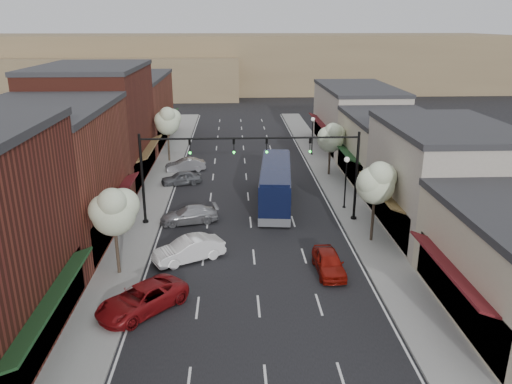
{
  "coord_description": "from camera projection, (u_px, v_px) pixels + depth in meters",
  "views": [
    {
      "loc": [
        -1.24,
        -27.54,
        14.58
      ],
      "look_at": [
        0.46,
        8.74,
        2.2
      ],
      "focal_mm": 35.0,
      "sensor_mm": 36.0,
      "label": 1
    }
  ],
  "objects": [
    {
      "name": "parked_car_a",
      "position": [
        142.0,
        299.0,
        26.37
      ],
      "size": [
        5.18,
        5.27,
        1.41
      ],
      "primitive_type": "imported",
      "rotation": [
        0.0,
        0.0,
        -0.76
      ],
      "color": "maroon",
      "rests_on": "ground"
    },
    {
      "name": "coach_bus",
      "position": [
        276.0,
        184.0,
        41.73
      ],
      "size": [
        3.52,
        11.32,
        3.41
      ],
      "rotation": [
        0.0,
        0.0,
        -0.1
      ],
      "color": "black",
      "rests_on": "ground"
    },
    {
      "name": "bldg_left_far",
      "position": [
        130.0,
        110.0,
        62.87
      ],
      "size": [
        10.14,
        18.1,
        8.4
      ],
      "color": "brown",
      "rests_on": "ground"
    },
    {
      "name": "parked_car_c",
      "position": [
        189.0,
        215.0,
        38.11
      ],
      "size": [
        4.68,
        2.66,
        1.28
      ],
      "primitive_type": "imported",
      "rotation": [
        0.0,
        0.0,
        -1.36
      ],
      "color": "#9E9FA3",
      "rests_on": "ground"
    },
    {
      "name": "hill_far",
      "position": [
        237.0,
        62.0,
        113.96
      ],
      "size": [
        120.0,
        30.0,
        12.0
      ],
      "primitive_type": "cube",
      "color": "#7A6647",
      "rests_on": "ground"
    },
    {
      "name": "sidewalk_left",
      "position": [
        159.0,
        182.0,
        47.9
      ],
      "size": [
        2.8,
        73.0,
        0.15
      ],
      "primitive_type": "cube",
      "color": "gray",
      "rests_on": "ground"
    },
    {
      "name": "red_hatchback",
      "position": [
        329.0,
        262.0,
        30.46
      ],
      "size": [
        1.74,
        4.07,
        1.37
      ],
      "primitive_type": "imported",
      "rotation": [
        0.0,
        0.0,
        0.03
      ],
      "color": "maroon",
      "rests_on": "ground"
    },
    {
      "name": "signal_mast_right",
      "position": [
        326.0,
        163.0,
        37.12
      ],
      "size": [
        8.22,
        0.46,
        7.0
      ],
      "color": "black",
      "rests_on": "ground"
    },
    {
      "name": "bldg_right_far",
      "position": [
        356.0,
        117.0,
        60.48
      ],
      "size": [
        9.14,
        16.1,
        7.4
      ],
      "color": "#B2A798",
      "rests_on": "ground"
    },
    {
      "name": "curb_right",
      "position": [
        318.0,
        179.0,
        48.58
      ],
      "size": [
        0.25,
        73.0,
        0.17
      ],
      "primitive_type": "cube",
      "color": "gray",
      "rests_on": "ground"
    },
    {
      "name": "bldg_right_midnear",
      "position": [
        442.0,
        179.0,
        35.82
      ],
      "size": [
        9.14,
        12.1,
        7.9
      ],
      "color": "#B2A798",
      "rests_on": "ground"
    },
    {
      "name": "parked_car_e",
      "position": [
        185.0,
        165.0,
        51.33
      ],
      "size": [
        4.25,
        2.33,
        1.33
      ],
      "primitive_type": "imported",
      "rotation": [
        0.0,
        0.0,
        -1.33
      ],
      "color": "#97979C",
      "rests_on": "ground"
    },
    {
      "name": "sidewalk_right",
      "position": [
        333.0,
        179.0,
        48.64
      ],
      "size": [
        2.8,
        73.0,
        0.15
      ],
      "primitive_type": "cube",
      "color": "gray",
      "rests_on": "ground"
    },
    {
      "name": "lamp_post_near",
      "position": [
        346.0,
        174.0,
        40.1
      ],
      "size": [
        0.44,
        0.44,
        4.44
      ],
      "color": "black",
      "rests_on": "ground"
    },
    {
      "name": "parked_car_b",
      "position": [
        189.0,
        250.0,
        32.0
      ],
      "size": [
        4.82,
        3.56,
        1.52
      ],
      "primitive_type": "imported",
      "rotation": [
        0.0,
        0.0,
        -1.09
      ],
      "color": "white",
      "rests_on": "ground"
    },
    {
      "name": "parked_car_d",
      "position": [
        181.0,
        178.0,
        47.08
      ],
      "size": [
        4.06,
        2.58,
        1.29
      ],
      "primitive_type": "imported",
      "rotation": [
        0.0,
        0.0,
        -1.27
      ],
      "color": "#585B60",
      "rests_on": "ground"
    },
    {
      "name": "bldg_right_midfar",
      "position": [
        390.0,
        149.0,
        47.4
      ],
      "size": [
        9.14,
        12.1,
        6.4
      ],
      "color": "#C0B598",
      "rests_on": "ground"
    },
    {
      "name": "tree_right_far",
      "position": [
        331.0,
        137.0,
        48.74
      ],
      "size": [
        2.85,
        2.65,
        5.43
      ],
      "color": "#47382B",
      "rests_on": "ground"
    },
    {
      "name": "ground",
      "position": [
        255.0,
        271.0,
        30.8
      ],
      "size": [
        160.0,
        160.0,
        0.0
      ],
      "primitive_type": "plane",
      "color": "black",
      "rests_on": "ground"
    },
    {
      "name": "bldg_left_midnear",
      "position": [
        45.0,
        174.0,
        34.34
      ],
      "size": [
        10.14,
        14.1,
        9.4
      ],
      "color": "brown",
      "rests_on": "ground"
    },
    {
      "name": "signal_mast_left",
      "position": [
        174.0,
        165.0,
        36.62
      ],
      "size": [
        8.22,
        0.46,
        7.0
      ],
      "color": "black",
      "rests_on": "ground"
    },
    {
      "name": "tree_right_near",
      "position": [
        377.0,
        182.0,
        33.46
      ],
      "size": [
        2.85,
        2.65,
        5.95
      ],
      "color": "#47382B",
      "rests_on": "ground"
    },
    {
      "name": "lamp_post_far",
      "position": [
        313.0,
        130.0,
        56.65
      ],
      "size": [
        0.44,
        0.44,
        4.44
      ],
      "color": "black",
      "rests_on": "ground"
    },
    {
      "name": "curb_left",
      "position": [
        174.0,
        181.0,
        47.96
      ],
      "size": [
        0.25,
        73.0,
        0.17
      ],
      "primitive_type": "cube",
      "color": "gray",
      "rests_on": "ground"
    },
    {
      "name": "hill_near",
      "position": [
        116.0,
        77.0,
        102.16
      ],
      "size": [
        50.0,
        20.0,
        8.0
      ],
      "primitive_type": "cube",
      "color": "#7A6647",
      "rests_on": "ground"
    },
    {
      "name": "tree_left_far",
      "position": [
        168.0,
        120.0,
        53.48
      ],
      "size": [
        2.85,
        2.65,
        6.13
      ],
      "color": "#47382B",
      "rests_on": "ground"
    },
    {
      "name": "tree_left_near",
      "position": [
        114.0,
        210.0,
        29.02
      ],
      "size": [
        2.85,
        2.65,
        5.69
      ],
      "color": "#47382B",
      "rests_on": "ground"
    },
    {
      "name": "bldg_left_midfar",
      "position": [
        96.0,
        124.0,
        47.34
      ],
      "size": [
        10.14,
        14.1,
        10.9
      ],
      "color": "maroon",
      "rests_on": "ground"
    }
  ]
}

